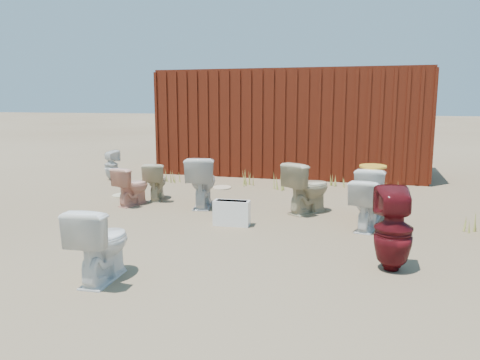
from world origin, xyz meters
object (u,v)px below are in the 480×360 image
(toilet_front_pink, at_px, (132,186))
(toilet_back_a, at_px, (111,165))
(toilet_back_yellowlid, at_px, (372,193))
(loose_tank, at_px, (232,213))
(shipping_container, at_px, (293,122))
(toilet_back_beige_left, at_px, (156,181))
(toilet_front_e, at_px, (367,204))
(toilet_front_c, at_px, (101,243))
(toilet_front_a, at_px, (202,182))
(toilet_back_beige_right, at_px, (308,188))
(toilet_front_maroon, at_px, (393,229))

(toilet_front_pink, xyz_separation_m, toilet_back_a, (-1.67, 2.12, 0.00))
(toilet_back_a, height_order, toilet_back_yellowlid, toilet_back_yellowlid)
(loose_tank, bearing_deg, toilet_front_pink, 154.69)
(shipping_container, relative_size, toilet_back_beige_left, 9.18)
(toilet_front_pink, distance_m, toilet_front_e, 3.79)
(toilet_front_c, relative_size, toilet_front_e, 1.07)
(toilet_back_beige_left, bearing_deg, shipping_container, -129.48)
(toilet_front_a, distance_m, toilet_back_yellowlid, 2.66)
(toilet_front_pink, distance_m, loose_tank, 2.11)
(toilet_front_a, height_order, toilet_back_beige_right, toilet_front_a)
(toilet_back_beige_right, bearing_deg, shipping_container, -43.81)
(toilet_front_maroon, relative_size, loose_tank, 1.72)
(toilet_back_yellowlid, bearing_deg, loose_tank, 34.27)
(toilet_front_c, height_order, toilet_back_yellowlid, toilet_back_yellowlid)
(toilet_front_pink, bearing_deg, loose_tank, 173.42)
(toilet_back_beige_left, bearing_deg, toilet_back_a, -56.47)
(toilet_front_e, xyz_separation_m, toilet_back_yellowlid, (0.05, 0.64, 0.03))
(toilet_front_a, height_order, loose_tank, toilet_front_a)
(toilet_front_pink, xyz_separation_m, toilet_back_beige_left, (0.19, 0.49, 0.01))
(toilet_back_a, bearing_deg, toilet_front_pink, 152.74)
(shipping_container, relative_size, loose_tank, 12.00)
(toilet_back_a, relative_size, toilet_back_beige_right, 0.82)
(toilet_front_c, bearing_deg, toilet_front_pink, -69.88)
(toilet_back_yellowlid, bearing_deg, shipping_container, -58.42)
(toilet_front_pink, bearing_deg, toilet_back_beige_right, -160.00)
(toilet_front_pink, height_order, toilet_back_beige_left, toilet_back_beige_left)
(toilet_front_e, height_order, loose_tank, toilet_front_e)
(toilet_front_c, xyz_separation_m, toilet_back_beige_right, (1.52, 3.29, 0.03))
(shipping_container, distance_m, loose_tank, 5.24)
(shipping_container, bearing_deg, toilet_back_a, -147.99)
(shipping_container, height_order, toilet_front_a, shipping_container)
(toilet_front_a, relative_size, toilet_front_c, 1.12)
(toilet_front_e, bearing_deg, toilet_front_a, -3.40)
(toilet_front_maroon, bearing_deg, shipping_container, -81.73)
(toilet_front_a, xyz_separation_m, toilet_back_beige_left, (-0.96, 0.28, -0.09))
(toilet_front_pink, relative_size, toilet_back_yellowlid, 0.84)
(toilet_front_a, bearing_deg, toilet_back_a, -47.23)
(toilet_back_beige_left, xyz_separation_m, toilet_back_yellowlid, (3.63, -0.31, 0.05))
(toilet_front_e, bearing_deg, toilet_front_pink, 4.00)
(toilet_front_maroon, bearing_deg, toilet_front_c, 11.14)
(toilet_front_a, xyz_separation_m, toilet_back_a, (-2.83, 1.91, -0.09))
(toilet_back_beige_right, bearing_deg, toilet_front_c, 98.55)
(toilet_back_beige_right, distance_m, loose_tank, 1.39)
(toilet_back_a, distance_m, toilet_back_beige_right, 4.91)
(toilet_front_c, bearing_deg, loose_tank, -109.02)
(toilet_front_pink, bearing_deg, toilet_front_c, 128.76)
(toilet_front_a, bearing_deg, shipping_container, -113.70)
(toilet_front_a, height_order, toilet_front_c, toilet_front_a)
(toilet_front_pink, bearing_deg, toilet_front_a, -155.03)
(toilet_front_a, height_order, toilet_back_yellowlid, toilet_front_a)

